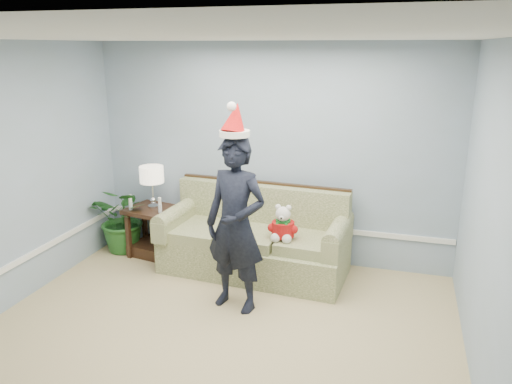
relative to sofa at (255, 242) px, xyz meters
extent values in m
cube|color=tan|center=(0.06, -2.04, -0.37)|extent=(4.50, 5.00, 0.02)
cube|color=white|center=(0.06, -2.04, 2.35)|extent=(4.50, 5.00, 0.02)
cube|color=#8297A6|center=(0.06, 0.47, 0.99)|extent=(4.50, 0.02, 2.70)
cube|color=#8297A6|center=(2.32, -2.04, 0.99)|extent=(0.02, 5.00, 2.70)
cube|color=white|center=(0.06, 0.44, 0.09)|extent=(4.48, 0.03, 0.06)
cube|color=#4C5B2B|center=(0.00, -0.06, -0.16)|extent=(2.24, 1.07, 0.42)
cube|color=#4C5B2B|center=(-0.68, -0.11, 0.12)|extent=(0.69, 0.79, 0.12)
cube|color=#4C5B2B|center=(0.00, -0.11, 0.12)|extent=(0.69, 0.79, 0.12)
cube|color=#4C5B2B|center=(0.68, -0.11, 0.12)|extent=(0.69, 0.79, 0.12)
cube|color=#4C5B2B|center=(0.00, 0.29, 0.34)|extent=(2.19, 0.35, 0.58)
cube|color=black|center=(0.00, 0.36, 0.64)|extent=(2.18, 0.20, 0.05)
cube|color=#4C5B2B|center=(-1.00, -0.06, 0.18)|extent=(0.25, 0.95, 0.25)
cube|color=#4C5B2B|center=(1.00, -0.06, 0.18)|extent=(0.25, 0.95, 0.25)
cube|color=#371D14|center=(-1.40, 0.08, 0.24)|extent=(0.74, 0.66, 0.05)
cube|color=#371D14|center=(-1.40, 0.08, -0.29)|extent=(0.67, 0.58, 0.15)
cube|color=#371D14|center=(-1.66, -0.13, -0.05)|extent=(0.06, 0.06, 0.63)
cube|color=#371D14|center=(-1.13, -0.13, -0.05)|extent=(0.06, 0.06, 0.63)
cube|color=#371D14|center=(-1.66, 0.29, -0.05)|extent=(0.06, 0.06, 0.63)
cube|color=#371D14|center=(-1.13, 0.29, -0.05)|extent=(0.06, 0.06, 0.63)
cylinder|color=silver|center=(-1.41, 0.12, 0.28)|extent=(0.14, 0.14, 0.03)
sphere|color=silver|center=(-1.41, 0.12, 0.36)|extent=(0.09, 0.09, 0.09)
cylinder|color=silver|center=(-1.41, 0.12, 0.50)|extent=(0.02, 0.02, 0.31)
cylinder|color=white|center=(-1.41, 0.12, 0.71)|extent=(0.31, 0.31, 0.21)
cylinder|color=silver|center=(-1.64, -0.05, 0.32)|extent=(0.05, 0.05, 0.11)
cylinder|color=white|center=(-1.64, -0.05, 0.42)|extent=(0.04, 0.04, 0.09)
cylinder|color=silver|center=(-1.23, -0.05, 0.32)|extent=(0.05, 0.05, 0.11)
cylinder|color=white|center=(-1.23, -0.05, 0.42)|extent=(0.04, 0.04, 0.09)
imported|color=#20561F|center=(-1.82, 0.07, 0.09)|extent=(0.87, 0.77, 0.90)
imported|color=black|center=(0.07, -0.92, 0.55)|extent=(0.74, 0.57, 1.82)
cylinder|color=silver|center=(0.07, -0.92, 1.47)|extent=(0.36, 0.36, 0.06)
cone|color=red|center=(0.07, -0.89, 1.62)|extent=(0.32, 0.37, 0.34)
sphere|color=silver|center=(0.07, -0.99, 1.74)|extent=(0.09, 0.09, 0.09)
sphere|color=silver|center=(0.40, -0.25, 0.30)|extent=(0.24, 0.24, 0.24)
cylinder|color=red|center=(0.40, -0.25, 0.30)|extent=(0.26, 0.26, 0.17)
cylinder|color=#136220|center=(0.40, -0.25, 0.39)|extent=(0.18, 0.18, 0.03)
sphere|color=silver|center=(0.33, -0.36, 0.22)|extent=(0.11, 0.11, 0.11)
sphere|color=silver|center=(0.46, -0.36, 0.22)|extent=(0.11, 0.11, 0.11)
sphere|color=silver|center=(0.40, -0.26, 0.48)|extent=(0.17, 0.17, 0.17)
sphere|color=black|center=(0.40, -0.36, 0.46)|extent=(0.02, 0.02, 0.02)
sphere|color=silver|center=(0.34, -0.25, 0.55)|extent=(0.07, 0.07, 0.07)
sphere|color=silver|center=(0.46, -0.25, 0.55)|extent=(0.07, 0.07, 0.07)
camera|label=1|loc=(1.62, -5.38, 2.27)|focal=35.00mm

